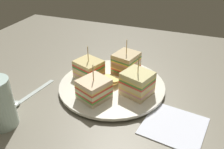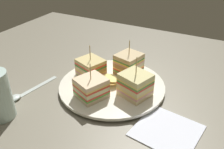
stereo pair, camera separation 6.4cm
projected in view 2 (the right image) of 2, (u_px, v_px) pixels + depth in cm
name	position (u px, v px, depth cm)	size (l,w,h in cm)	color
ground_plane	(112.00, 91.00, 66.71)	(122.60, 99.05, 1.80)	slate
plate	(112.00, 86.00, 65.84)	(28.41, 28.41, 1.34)	white
sandwich_wedge_0	(91.00, 88.00, 59.43)	(8.43, 8.74, 9.27)	beige
sandwich_wedge_1	(135.00, 85.00, 59.78)	(8.54, 8.22, 10.69)	beige
sandwich_wedge_2	(129.00, 64.00, 69.13)	(7.56, 8.13, 10.16)	beige
sandwich_wedge_3	(91.00, 68.00, 68.33)	(8.54, 8.13, 9.27)	beige
chip_pile	(111.00, 80.00, 65.41)	(7.25, 6.96, 2.19)	#D1B661
spoon	(22.00, 94.00, 63.11)	(4.32, 15.76, 1.00)	silver
napkin	(167.00, 130.00, 51.92)	(12.94, 12.51, 0.50)	white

